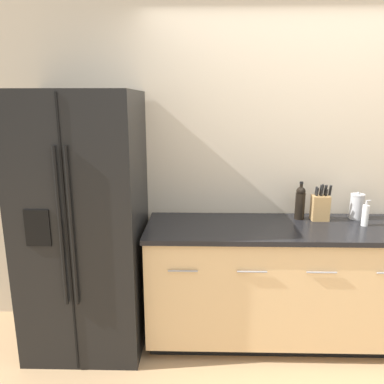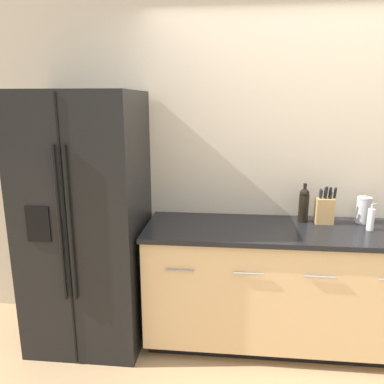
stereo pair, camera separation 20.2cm
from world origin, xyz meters
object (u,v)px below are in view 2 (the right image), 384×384
at_px(knife_block, 324,210).
at_px(steel_canister, 364,210).
at_px(refrigerator, 87,222).
at_px(soap_dispenser, 371,219).
at_px(wine_bottle, 304,204).

relative_size(knife_block, steel_canister, 1.34).
bearing_deg(refrigerator, steel_canister, 6.41).
relative_size(refrigerator, soap_dispenser, 9.72).
distance_m(knife_block, wine_bottle, 0.15).
relative_size(refrigerator, knife_block, 6.62).
bearing_deg(steel_canister, refrigerator, -173.59).
relative_size(wine_bottle, steel_canister, 1.39).
bearing_deg(wine_bottle, knife_block, -10.29).
distance_m(knife_block, steel_canister, 0.30).
bearing_deg(knife_block, steel_canister, 8.31).
bearing_deg(knife_block, soap_dispenser, -23.65).
bearing_deg(soap_dispenser, wine_bottle, 160.65).
bearing_deg(refrigerator, soap_dispenser, 1.70).
distance_m(refrigerator, steel_canister, 2.07).
height_order(knife_block, wine_bottle, wine_bottle).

